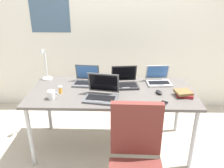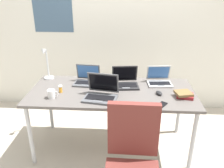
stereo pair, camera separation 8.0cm
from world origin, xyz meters
TOP-DOWN VIEW (x-y plane):
  - ground_plane at (0.00, 0.00)m, footprint 12.00×12.00m
  - wall_back at (-0.00, 1.10)m, footprint 6.00×0.13m
  - desk at (0.00, 0.00)m, footprint 1.80×0.80m
  - desk_lamp at (-0.80, 0.28)m, footprint 0.12×0.18m
  - laptop_back_left at (-0.10, -0.18)m, footprint 0.37×0.33m
  - laptop_near_lamp at (0.14, 0.14)m, footprint 0.32×0.28m
  - laptop_mid_desk at (0.54, 0.23)m, footprint 0.29×0.26m
  - laptop_center at (-0.31, 0.19)m, footprint 0.30×0.26m
  - computer_mouse at (0.50, -0.06)m, footprint 0.09×0.11m
  - cell_phone at (0.50, -0.30)m, footprint 0.13×0.15m
  - pill_bottle at (-0.55, -0.07)m, footprint 0.04×0.04m
  - book_stack at (0.76, -0.11)m, footprint 0.21×0.18m
  - coffee_mug at (-0.61, -0.21)m, footprint 0.11×0.08m

SIDE VIEW (x-z plane):
  - ground_plane at x=0.00m, z-range 0.00..0.00m
  - desk at x=0.00m, z-range 0.31..1.05m
  - cell_phone at x=0.50m, z-range 0.74..0.75m
  - computer_mouse at x=0.50m, z-range 0.74..0.77m
  - book_stack at x=0.76m, z-range 0.74..0.80m
  - pill_bottle at x=-0.55m, z-range 0.74..0.82m
  - laptop_mid_desk at x=0.54m, z-range 0.68..0.88m
  - laptop_center at x=-0.31m, z-range 0.68..0.89m
  - coffee_mug at x=-0.61m, z-range 0.74..0.83m
  - laptop_near_lamp at x=0.14m, z-range 0.68..0.89m
  - laptop_back_left at x=-0.10m, z-range 0.67..0.91m
  - desk_lamp at x=-0.80m, z-range 0.74..1.14m
  - wall_back at x=0.00m, z-range 0.00..2.60m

